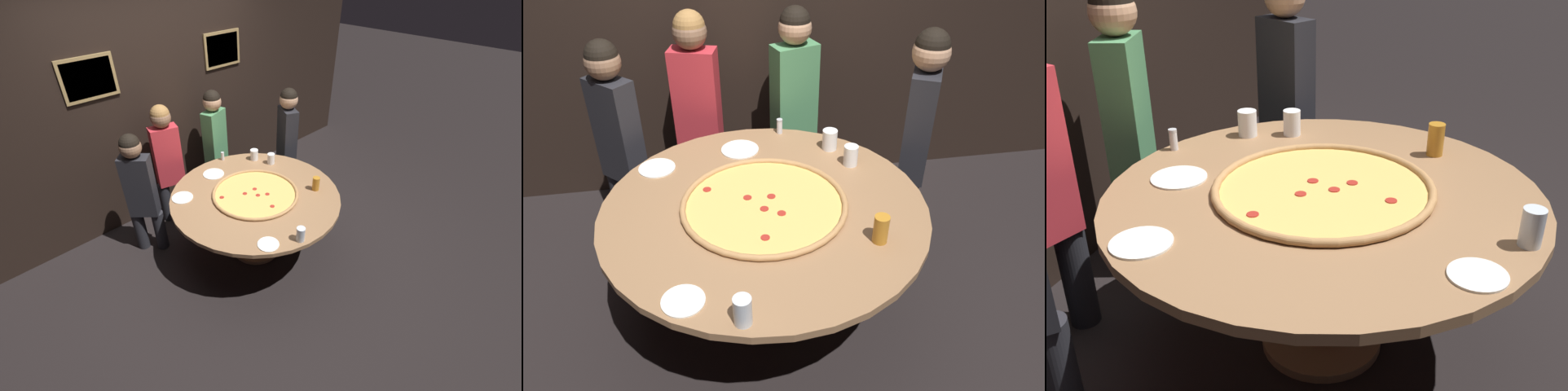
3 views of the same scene
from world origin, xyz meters
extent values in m
plane|color=black|center=(0.00, 0.00, 0.00)|extent=(24.00, 24.00, 0.00)
cube|color=black|center=(0.00, 1.44, 1.30)|extent=(6.40, 0.06, 2.60)
cylinder|color=#936B47|center=(0.00, 0.00, 0.72)|extent=(1.68, 1.68, 0.04)
cylinder|color=#936B47|center=(0.00, 0.00, 0.35)|extent=(0.16, 0.16, 0.70)
cylinder|color=#936B47|center=(0.00, 0.00, 0.02)|extent=(0.52, 0.52, 0.04)
cylinder|color=#EAB75B|center=(0.00, 0.00, 0.75)|extent=(0.82, 0.82, 0.01)
torus|color=#B27F4C|center=(0.00, 0.00, 0.76)|extent=(0.86, 0.86, 0.03)
cylinder|color=#A8281E|center=(-0.03, -0.27, 0.75)|extent=(0.04, 0.04, 0.00)
cylinder|color=#A8281E|center=(-0.08, 0.07, 0.75)|extent=(0.04, 0.04, 0.00)
cylinder|color=#A8281E|center=(0.05, 0.06, 0.75)|extent=(0.04, 0.04, 0.00)
cylinder|color=#A8281E|center=(-0.01, -0.04, 0.75)|extent=(0.04, 0.04, 0.00)
cylinder|color=#A8281E|center=(-0.28, 0.18, 0.75)|extent=(0.04, 0.04, 0.00)
cylinder|color=#A8281E|center=(0.07, -0.10, 0.75)|extent=(0.04, 0.04, 0.00)
cylinder|color=silver|center=(-0.19, -0.75, 0.81)|extent=(0.07, 0.07, 0.13)
cylinder|color=white|center=(0.47, 0.51, 0.80)|extent=(0.09, 0.09, 0.12)
cylinder|color=#BC7A23|center=(0.50, -0.37, 0.81)|extent=(0.07, 0.07, 0.14)
cylinder|color=white|center=(0.54, 0.31, 0.80)|extent=(0.08, 0.08, 0.12)
cylinder|color=white|center=(-0.56, 0.46, 0.74)|extent=(0.21, 0.21, 0.01)
cylinder|color=white|center=(-0.07, 0.59, 0.74)|extent=(0.23, 0.23, 0.01)
cylinder|color=white|center=(-0.42, -0.60, 0.74)|extent=(0.18, 0.18, 0.01)
cylinder|color=silver|center=(0.20, 0.76, 0.78)|extent=(0.04, 0.04, 0.08)
cylinder|color=#B7B7BC|center=(0.20, 0.76, 0.83)|extent=(0.04, 0.04, 0.01)
cylinder|color=#232328|center=(-0.72, 0.75, 0.24)|extent=(0.18, 0.18, 0.48)
cylinder|color=#232328|center=(-0.88, 0.90, 0.24)|extent=(0.18, 0.18, 0.48)
cube|color=#232328|center=(-0.80, 0.83, 0.81)|extent=(0.31, 0.31, 0.67)
sphere|color=#8C664C|center=(-0.80, 0.83, 1.25)|extent=(0.21, 0.21, 0.21)
sphere|color=black|center=(-0.80, 0.83, 1.28)|extent=(0.19, 0.19, 0.19)
cylinder|color=#232328|center=(0.47, 1.13, 0.25)|extent=(0.17, 0.17, 0.50)
cylinder|color=#232328|center=(0.25, 1.06, 0.25)|extent=(0.17, 0.17, 0.50)
cube|color=#4C8C59|center=(0.36, 1.09, 0.85)|extent=(0.33, 0.24, 0.70)
sphere|color=tan|center=(0.36, 1.09, 1.30)|extent=(0.22, 0.22, 0.22)
sphere|color=black|center=(0.36, 1.09, 1.34)|extent=(0.20, 0.20, 0.20)
cylinder|color=#232328|center=(-0.19, 1.08, 0.25)|extent=(0.16, 0.16, 0.50)
cylinder|color=#232328|center=(-0.41, 1.14, 0.25)|extent=(0.16, 0.16, 0.50)
cube|color=red|center=(-0.30, 1.11, 0.85)|extent=(0.33, 0.23, 0.70)
sphere|color=#8C664C|center=(-0.30, 1.11, 1.30)|extent=(0.22, 0.22, 0.22)
sphere|color=#9E703D|center=(-0.30, 1.11, 1.34)|extent=(0.20, 0.20, 0.20)
cylinder|color=#232328|center=(1.08, 0.61, 0.25)|extent=(0.18, 0.18, 0.50)
cylinder|color=#232328|center=(0.98, 0.41, 0.25)|extent=(0.18, 0.18, 0.50)
cube|color=#232328|center=(1.03, 0.51, 0.85)|extent=(0.28, 0.34, 0.70)
sphere|color=tan|center=(1.03, 0.51, 1.31)|extent=(0.22, 0.22, 0.22)
sphere|color=black|center=(1.03, 0.51, 1.34)|extent=(0.20, 0.20, 0.20)
camera|label=1|loc=(-1.93, -2.06, 2.77)|focal=24.00mm
camera|label=2|loc=(-0.25, -2.08, 2.30)|focal=35.00mm
camera|label=3|loc=(-1.93, -0.55, 1.72)|focal=40.00mm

